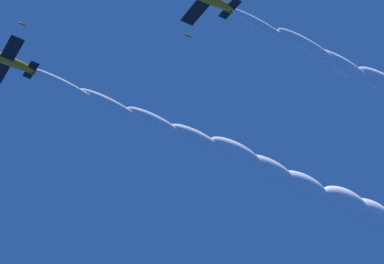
{
  "coord_description": "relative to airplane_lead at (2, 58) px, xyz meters",
  "views": [
    {
      "loc": [
        -32.19,
        -19.52,
        2.11
      ],
      "look_at": [
        15.49,
        -16.31,
        62.81
      ],
      "focal_mm": 68.02,
      "sensor_mm": 36.0,
      "label": 1
    }
  ],
  "objects": [
    {
      "name": "airplane_lead",
      "position": [
        0.0,
        0.0,
        0.0
      ],
      "size": [
        6.94,
        6.85,
        2.88
      ],
      "color": "orange"
    },
    {
      "name": "smoke_trail_lead",
      "position": [
        21.36,
        -31.49,
        1.92
      ],
      "size": [
        30.16,
        43.67,
        4.84
      ],
      "color": "white"
    }
  ]
}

